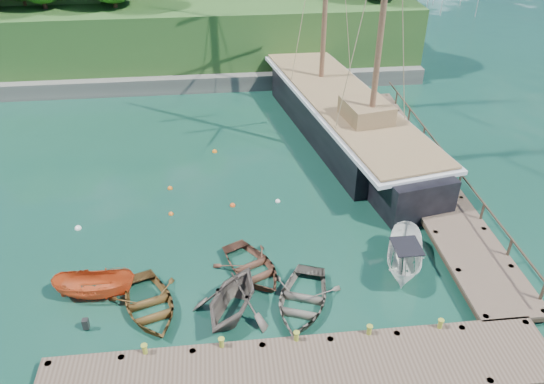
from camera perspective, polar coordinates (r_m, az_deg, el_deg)
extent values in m
plane|color=#123528|center=(26.08, -3.47, -8.38)|extent=(160.00, 160.00, 0.00)
cube|color=#4C3B30|center=(21.39, 3.20, -18.51)|extent=(20.00, 3.20, 0.12)
cube|color=black|center=(21.52, 3.18, -18.78)|extent=(20.00, 3.20, 0.20)
cylinder|color=black|center=(23.54, -22.67, -17.48)|extent=(0.28, 0.28, 1.10)
cylinder|color=black|center=(25.56, 25.31, -13.36)|extent=(0.28, 0.28, 1.10)
cube|color=#4C3B30|center=(33.59, 15.74, 2.01)|extent=(3.20, 24.00, 0.12)
cube|color=black|center=(33.67, 15.70, 1.77)|extent=(3.20, 24.00, 0.20)
cylinder|color=black|center=(25.16, 21.77, -13.15)|extent=(0.28, 0.28, 1.10)
cylinder|color=black|center=(26.38, 26.91, -12.18)|extent=(0.28, 0.28, 1.10)
cylinder|color=black|center=(43.26, 8.82, 9.45)|extent=(0.28, 0.28, 1.10)
cylinder|color=black|center=(43.97, 12.15, 9.50)|extent=(0.28, 0.28, 1.10)
cylinder|color=olive|center=(22.79, -13.25, -17.45)|extent=(0.26, 0.26, 0.45)
cylinder|color=olive|center=(22.54, -5.34, -17.18)|extent=(0.26, 0.26, 0.45)
cylinder|color=olive|center=(22.68, 2.58, -16.59)|extent=(0.26, 0.26, 0.45)
cylinder|color=olive|center=(23.21, 10.22, -15.74)|extent=(0.26, 0.26, 0.45)
cylinder|color=olive|center=(24.10, 17.33, -14.70)|extent=(0.26, 0.26, 0.45)
imported|color=#503819|center=(24.73, -12.97, -12.29)|extent=(4.35, 5.11, 0.90)
imported|color=#594F48|center=(24.07, -4.23, -12.85)|extent=(4.99, 5.26, 2.17)
imported|color=#4E3022|center=(25.94, -2.13, -8.62)|extent=(4.44, 4.97, 0.85)
imported|color=#59544B|center=(24.36, 3.18, -12.10)|extent=(4.52, 5.27, 0.92)
imported|color=#D25121|center=(26.01, -18.27, -10.58)|extent=(3.88, 1.76, 1.45)
imported|color=white|center=(26.87, 13.89, -8.03)|extent=(3.14, 4.75, 1.72)
cube|color=black|center=(37.93, 7.49, 7.36)|extent=(8.19, 16.90, 3.37)
cube|color=black|center=(46.80, 2.34, 12.78)|extent=(3.79, 5.54, 3.03)
cube|color=black|center=(30.85, 14.28, -0.04)|extent=(4.39, 4.78, 3.20)
cube|color=silver|center=(37.25, 7.68, 9.60)|extent=(9.18, 21.92, 0.25)
cube|color=brown|center=(37.15, 7.70, 9.95)|extent=(8.63, 21.37, 0.12)
cube|color=brown|center=(34.07, 10.12, 8.59)|extent=(3.14, 3.44, 1.20)
cylinder|color=brown|center=(49.13, 0.98, 17.58)|extent=(1.52, 6.82, 1.69)
sphere|color=white|center=(30.43, -20.12, -3.73)|extent=(0.36, 0.36, 0.36)
sphere|color=#D0611C|center=(30.17, -10.80, -2.38)|extent=(0.29, 0.29, 0.29)
sphere|color=#D95019|center=(30.40, -4.26, -1.50)|extent=(0.32, 0.32, 0.32)
sphere|color=silver|center=(30.67, 0.62, -1.05)|extent=(0.30, 0.30, 0.30)
sphere|color=orange|center=(32.39, -10.90, 0.35)|extent=(0.31, 0.31, 0.31)
sphere|color=orange|center=(35.89, -6.18, 4.29)|extent=(0.34, 0.34, 0.34)
cube|color=#474744|center=(47.17, -15.21, 11.46)|extent=(50.00, 4.00, 1.40)
cube|color=#244C1D|center=(52.03, -14.83, 16.37)|extent=(50.00, 14.00, 6.00)
cylinder|color=#382616|center=(49.39, -23.35, 18.45)|extent=(0.36, 0.36, 1.40)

